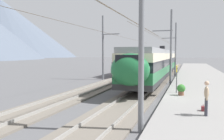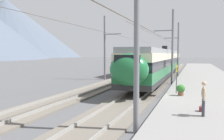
{
  "view_description": "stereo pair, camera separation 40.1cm",
  "coord_description": "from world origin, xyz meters",
  "px_view_note": "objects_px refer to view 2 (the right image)",
  "views": [
    {
      "loc": [
        -16.47,
        -2.5,
        3.36
      ],
      "look_at": [
        1.68,
        3.54,
        2.01
      ],
      "focal_mm": 36.98,
      "sensor_mm": 36.0,
      "label": 1
    },
    {
      "loc": [
        -16.34,
        -2.88,
        3.36
      ],
      "look_at": [
        1.68,
        3.54,
        2.01
      ],
      "focal_mm": 36.98,
      "sensor_mm": 36.0,
      "label": 2
    }
  ],
  "objects_px": {
    "catenary_mast_east": "(177,49)",
    "train_near_platform": "(160,63)",
    "passenger_walking": "(204,97)",
    "catenary_mast_far_side": "(106,47)",
    "potted_plant_platform_edge": "(181,89)",
    "catenary_mast_mid": "(171,46)",
    "platform_sign": "(177,73)",
    "handbag_beside_passenger": "(201,109)",
    "train_far_track": "(145,60)",
    "catenary_mast_west": "(133,40)"
  },
  "relations": [
    {
      "from": "handbag_beside_passenger",
      "to": "potted_plant_platform_edge",
      "type": "bearing_deg",
      "value": 15.92
    },
    {
      "from": "train_far_track",
      "to": "passenger_walking",
      "type": "distance_m",
      "value": 33.38
    },
    {
      "from": "train_near_platform",
      "to": "train_far_track",
      "type": "xyz_separation_m",
      "value": [
        13.55,
        4.69,
        -0.0
      ]
    },
    {
      "from": "platform_sign",
      "to": "handbag_beside_passenger",
      "type": "height_order",
      "value": "platform_sign"
    },
    {
      "from": "platform_sign",
      "to": "handbag_beside_passenger",
      "type": "bearing_deg",
      "value": -163.24
    },
    {
      "from": "catenary_mast_far_side",
      "to": "potted_plant_platform_edge",
      "type": "relative_size",
      "value": 52.2
    },
    {
      "from": "train_far_track",
      "to": "catenary_mast_far_side",
      "type": "bearing_deg",
      "value": 173.07
    },
    {
      "from": "handbag_beside_passenger",
      "to": "potted_plant_platform_edge",
      "type": "height_order",
      "value": "potted_plant_platform_edge"
    },
    {
      "from": "handbag_beside_passenger",
      "to": "potted_plant_platform_edge",
      "type": "distance_m",
      "value": 4.54
    },
    {
      "from": "train_near_platform",
      "to": "catenary_mast_east",
      "type": "bearing_deg",
      "value": -18.85
    },
    {
      "from": "passenger_walking",
      "to": "train_near_platform",
      "type": "bearing_deg",
      "value": 14.15
    },
    {
      "from": "catenary_mast_mid",
      "to": "handbag_beside_passenger",
      "type": "xyz_separation_m",
      "value": [
        -13.41,
        -2.78,
        -3.75
      ]
    },
    {
      "from": "catenary_mast_west",
      "to": "handbag_beside_passenger",
      "type": "height_order",
      "value": "catenary_mast_west"
    },
    {
      "from": "train_far_track",
      "to": "handbag_beside_passenger",
      "type": "relative_size",
      "value": 81.01
    },
    {
      "from": "passenger_walking",
      "to": "platform_sign",
      "type": "bearing_deg",
      "value": 14.97
    },
    {
      "from": "passenger_walking",
      "to": "catenary_mast_far_side",
      "type": "bearing_deg",
      "value": 34.89
    },
    {
      "from": "train_near_platform",
      "to": "catenary_mast_west",
      "type": "relative_size",
      "value": 0.75
    },
    {
      "from": "potted_plant_platform_edge",
      "to": "handbag_beside_passenger",
      "type": "bearing_deg",
      "value": -164.08
    },
    {
      "from": "platform_sign",
      "to": "potted_plant_platform_edge",
      "type": "bearing_deg",
      "value": -159.69
    },
    {
      "from": "catenary_mast_west",
      "to": "potted_plant_platform_edge",
      "type": "distance_m",
      "value": 8.41
    },
    {
      "from": "train_near_platform",
      "to": "handbag_beside_passenger",
      "type": "xyz_separation_m",
      "value": [
        -17.51,
        -4.58,
        -1.74
      ]
    },
    {
      "from": "catenary_mast_east",
      "to": "passenger_walking",
      "type": "bearing_deg",
      "value": -173.11
    },
    {
      "from": "catenary_mast_east",
      "to": "catenary_mast_far_side",
      "type": "xyz_separation_m",
      "value": [
        -7.57,
        8.41,
        0.15
      ]
    },
    {
      "from": "platform_sign",
      "to": "handbag_beside_passenger",
      "type": "xyz_separation_m",
      "value": [
        -5.36,
        -1.61,
        -1.43
      ]
    },
    {
      "from": "catenary_mast_east",
      "to": "platform_sign",
      "type": "relative_size",
      "value": 19.9
    },
    {
      "from": "train_far_track",
      "to": "passenger_walking",
      "type": "height_order",
      "value": "train_far_track"
    },
    {
      "from": "platform_sign",
      "to": "passenger_walking",
      "type": "relative_size",
      "value": 1.25
    },
    {
      "from": "catenary_mast_mid",
      "to": "passenger_walking",
      "type": "height_order",
      "value": "catenary_mast_mid"
    },
    {
      "from": "catenary_mast_mid",
      "to": "potted_plant_platform_edge",
      "type": "height_order",
      "value": "catenary_mast_mid"
    },
    {
      "from": "catenary_mast_mid",
      "to": "potted_plant_platform_edge",
      "type": "xyz_separation_m",
      "value": [
        -9.06,
        -1.54,
        -3.41
      ]
    },
    {
      "from": "catenary_mast_mid",
      "to": "handbag_beside_passenger",
      "type": "relative_size",
      "value": 115.61
    },
    {
      "from": "catenary_mast_mid",
      "to": "passenger_walking",
      "type": "distance_m",
      "value": 14.95
    },
    {
      "from": "catenary_mast_east",
      "to": "catenary_mast_far_side",
      "type": "height_order",
      "value": "catenary_mast_far_side"
    },
    {
      "from": "catenary_mast_east",
      "to": "train_near_platform",
      "type": "bearing_deg",
      "value": 161.15
    },
    {
      "from": "catenary_mast_east",
      "to": "potted_plant_platform_edge",
      "type": "distance_m",
      "value": 18.77
    },
    {
      "from": "train_near_platform",
      "to": "catenary_mast_west",
      "type": "height_order",
      "value": "catenary_mast_west"
    },
    {
      "from": "catenary_mast_mid",
      "to": "platform_sign",
      "type": "relative_size",
      "value": 19.9
    },
    {
      "from": "catenary_mast_far_side",
      "to": "passenger_walking",
      "type": "relative_size",
      "value": 24.86
    },
    {
      "from": "train_near_platform",
      "to": "catenary_mast_far_side",
      "type": "bearing_deg",
      "value": 109.31
    },
    {
      "from": "train_far_track",
      "to": "catenary_mast_mid",
      "type": "relative_size",
      "value": 0.7
    },
    {
      "from": "train_near_platform",
      "to": "passenger_walking",
      "type": "distance_m",
      "value": 19.08
    },
    {
      "from": "train_near_platform",
      "to": "train_far_track",
      "type": "bearing_deg",
      "value": 19.07
    },
    {
      "from": "catenary_mast_far_side",
      "to": "handbag_beside_passenger",
      "type": "bearing_deg",
      "value": -143.62
    },
    {
      "from": "potted_plant_platform_edge",
      "to": "platform_sign",
      "type": "bearing_deg",
      "value": 20.31
    },
    {
      "from": "train_far_track",
      "to": "catenary_mast_mid",
      "type": "bearing_deg",
      "value": -159.84
    },
    {
      "from": "catenary_mast_far_side",
      "to": "potted_plant_platform_edge",
      "type": "distance_m",
      "value": 15.12
    },
    {
      "from": "catenary_mast_far_side",
      "to": "platform_sign",
      "type": "height_order",
      "value": "catenary_mast_far_side"
    },
    {
      "from": "potted_plant_platform_edge",
      "to": "catenary_mast_west",
      "type": "bearing_deg",
      "value": 168.52
    },
    {
      "from": "catenary_mast_west",
      "to": "platform_sign",
      "type": "distance_m",
      "value": 8.98
    },
    {
      "from": "train_far_track",
      "to": "catenary_mast_far_side",
      "type": "height_order",
      "value": "catenary_mast_far_side"
    }
  ]
}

